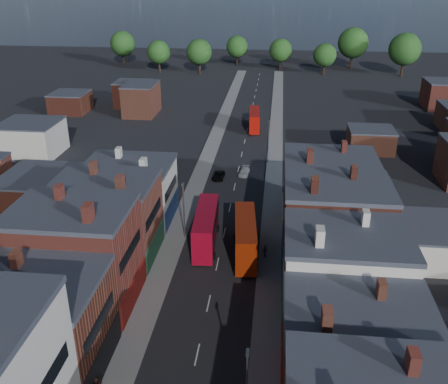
% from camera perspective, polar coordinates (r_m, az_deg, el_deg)
% --- Properties ---
extents(pavement_west, '(3.00, 200.00, 0.12)m').
position_cam_1_polar(pavement_west, '(86.35, -2.97, 1.35)').
color(pavement_west, gray).
rests_on(pavement_west, ground).
extents(pavement_east, '(3.00, 200.00, 0.12)m').
position_cam_1_polar(pavement_east, '(85.36, 5.69, 0.98)').
color(pavement_east, gray).
rests_on(pavement_east, ground).
extents(terrace_west, '(12.00, 80.00, 13.31)m').
position_cam_1_polar(terrace_west, '(44.35, -24.01, -15.89)').
color(terrace_west, maroon).
rests_on(terrace_west, ground).
extents(terrace_east, '(12.00, 80.00, 13.31)m').
position_cam_1_polar(terrace_east, '(39.99, 16.15, -19.57)').
color(terrace_east, maroon).
rests_on(terrace_east, ground).
extents(lamp_post_2, '(0.25, 0.70, 8.12)m').
position_cam_1_polar(lamp_post_2, '(66.31, -4.63, -1.73)').
color(lamp_post_2, slate).
rests_on(lamp_post_2, ground).
extents(lamp_post_3, '(0.25, 0.70, 8.12)m').
position_cam_1_polar(lamp_post_3, '(93.08, 5.11, 6.07)').
color(lamp_post_3, slate).
rests_on(lamp_post_3, ground).
extents(bus_0, '(3.32, 11.49, 4.91)m').
position_cam_1_polar(bus_0, '(65.47, -2.07, -4.04)').
color(bus_0, '#B00A22').
rests_on(bus_0, ground).
extents(bus_1, '(3.62, 11.47, 4.87)m').
position_cam_1_polar(bus_1, '(63.30, 2.44, -5.14)').
color(bus_1, '#A12509').
rests_on(bus_1, ground).
extents(bus_2, '(2.99, 10.11, 4.32)m').
position_cam_1_polar(bus_2, '(113.65, 3.49, 8.26)').
color(bus_2, '#A50E07').
rests_on(bus_2, ground).
extents(car_2, '(2.00, 4.12, 1.13)m').
position_cam_1_polar(car_2, '(86.89, -0.62, 1.89)').
color(car_2, black).
rests_on(car_2, ground).
extents(car_3, '(1.89, 4.04, 1.14)m').
position_cam_1_polar(car_3, '(88.58, 2.31, 2.33)').
color(car_3, silver).
rests_on(car_3, ground).
extents(ped_3, '(0.78, 1.04, 1.61)m').
position_cam_1_polar(ped_3, '(63.84, 4.71, -6.70)').
color(ped_3, '#5E5851').
rests_on(ped_3, pavement_east).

